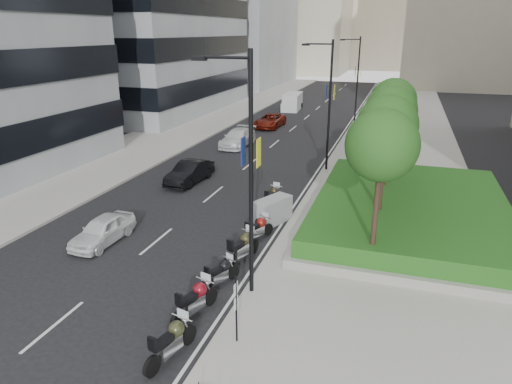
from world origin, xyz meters
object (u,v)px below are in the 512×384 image
at_px(motorcycle_2, 220,273).
at_px(car_c, 238,138).
at_px(lamp_post_1, 328,100).
at_px(motorcycle_4, 258,229).
at_px(motorcycle_6, 272,197).
at_px(car_b, 190,172).
at_px(motorcycle_3, 242,247).
at_px(delivery_van, 292,102).
at_px(parking_sign, 236,306).
at_px(motorcycle_0, 172,341).
at_px(motorcycle_1, 195,300).
at_px(lamp_post_0, 247,167).
at_px(lamp_post_2, 356,76).
at_px(motorcycle_5, 272,211).
at_px(car_d, 270,121).
at_px(car_a, 103,230).

relative_size(motorcycle_2, car_c, 0.38).
bearing_deg(lamp_post_1, motorcycle_4, -94.87).
xyz_separation_m(motorcycle_6, car_b, (-6.42, 2.58, 0.12)).
distance_m(motorcycle_3, delivery_van, 40.61).
xyz_separation_m(parking_sign, motorcycle_0, (-1.67, -1.20, -0.83)).
distance_m(lamp_post_1, motorcycle_1, 19.49).
bearing_deg(car_b, lamp_post_1, 38.28).
distance_m(lamp_post_0, delivery_van, 43.36).
relative_size(lamp_post_2, motorcycle_5, 3.70).
bearing_deg(parking_sign, lamp_post_2, 90.99).
relative_size(lamp_post_0, lamp_post_1, 1.00).
bearing_deg(car_d, lamp_post_1, -57.78).
relative_size(motorcycle_0, motorcycle_3, 0.96).
height_order(motorcycle_3, motorcycle_4, motorcycle_3).
xyz_separation_m(lamp_post_0, motorcycle_1, (-1.27, -1.94, -4.43)).
height_order(lamp_post_1, motorcycle_1, lamp_post_1).
height_order(lamp_post_1, car_d, lamp_post_1).
xyz_separation_m(motorcycle_1, car_b, (-6.74, 13.57, 0.08)).
xyz_separation_m(lamp_post_1, car_b, (-8.01, -5.37, -4.35)).
distance_m(car_b, car_c, 10.51).
xyz_separation_m(parking_sign, car_c, (-9.12, 25.13, -0.72)).
xyz_separation_m(motorcycle_2, car_b, (-6.82, 11.43, 0.17)).
height_order(motorcycle_0, car_c, car_c).
distance_m(motorcycle_0, motorcycle_6, 13.26).
bearing_deg(motorcycle_1, motorcycle_3, 13.09).
relative_size(motorcycle_5, car_b, 0.56).
distance_m(parking_sign, motorcycle_5, 9.94).
bearing_deg(lamp_post_0, delivery_van, 101.31).
relative_size(motorcycle_0, delivery_van, 0.46).
xyz_separation_m(car_a, car_b, (-0.05, 9.51, 0.07)).
xyz_separation_m(motorcycle_0, motorcycle_2, (-0.18, 4.40, -0.08)).
bearing_deg(motorcycle_1, car_c, 32.40).
bearing_deg(motorcycle_5, motorcycle_4, -157.87).
relative_size(lamp_post_0, motorcycle_4, 4.48).
distance_m(lamp_post_1, car_c, 10.80).
bearing_deg(motorcycle_4, lamp_post_0, -142.18).
bearing_deg(car_a, motorcycle_5, 35.69).
xyz_separation_m(lamp_post_0, motorcycle_3, (-1.07, 2.40, -4.40)).
xyz_separation_m(lamp_post_1, delivery_van, (-8.47, 25.33, -4.10)).
relative_size(parking_sign, motorcycle_1, 1.08).
xyz_separation_m(motorcycle_5, car_c, (-7.50, 15.35, 0.05)).
relative_size(car_a, delivery_van, 0.74).
bearing_deg(delivery_van, motorcycle_2, -84.43).
distance_m(lamp_post_0, car_a, 9.35).
bearing_deg(motorcycle_2, motorcycle_3, 21.52).
bearing_deg(motorcycle_5, lamp_post_0, -147.32).
xyz_separation_m(lamp_post_2, motorcycle_4, (-1.05, -30.38, -4.49)).
xyz_separation_m(lamp_post_0, motorcycle_5, (-0.96, 6.78, -4.38)).
relative_size(lamp_post_2, motorcycle_3, 3.72).
bearing_deg(motorcycle_3, motorcycle_1, -166.52).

